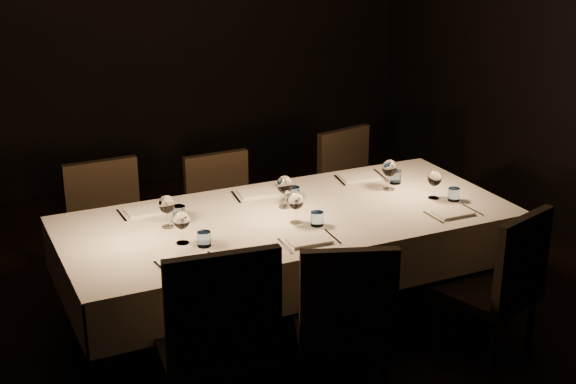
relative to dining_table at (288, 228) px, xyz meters
name	(u,v)px	position (x,y,z in m)	size (l,w,h in m)	color
room	(288,86)	(0.00, 0.00, 0.81)	(5.01, 6.01, 3.01)	black
dining_table	(288,228)	(0.00, 0.00, 0.00)	(2.52, 1.12, 0.76)	black
chair_near_left	(218,340)	(-0.72, -0.79, -0.11)	(0.56, 0.56, 1.05)	black
place_setting_near_left	(189,237)	(-0.65, -0.22, 0.14)	(0.33, 0.40, 0.18)	beige
chair_near_center	(344,321)	(-0.08, -0.81, -0.16)	(0.58, 0.58, 0.95)	black
place_setting_near_center	(305,217)	(0.00, -0.22, 0.14)	(0.32, 0.40, 0.18)	beige
chair_near_right	(502,282)	(0.89, -0.78, -0.18)	(0.55, 0.55, 0.92)	black
place_setting_near_right	(445,192)	(0.90, -0.22, 0.14)	(0.31, 0.40, 0.17)	beige
chair_far_left	(109,232)	(-0.85, 0.76, -0.17)	(0.46, 0.46, 0.94)	black
place_setting_far_left	(163,209)	(-0.65, 0.22, 0.15)	(0.32, 0.40, 0.18)	beige
chair_far_center	(223,216)	(-0.11, 0.75, -0.19)	(0.44, 0.44, 0.89)	black
place_setting_far_center	(279,190)	(0.04, 0.22, 0.15)	(0.35, 0.41, 0.19)	beige
chair_far_right	(352,188)	(0.90, 0.85, -0.18)	(0.52, 0.52, 0.91)	black
place_setting_far_right	(382,173)	(0.74, 0.22, 0.15)	(0.35, 0.41, 0.19)	beige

